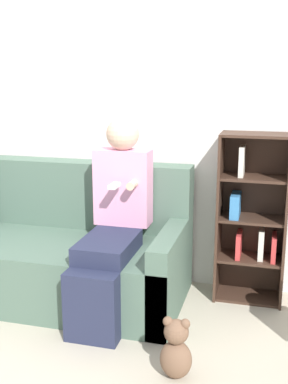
{
  "coord_description": "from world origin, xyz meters",
  "views": [
    {
      "loc": [
        1.22,
        -2.36,
        1.51
      ],
      "look_at": [
        0.43,
        0.57,
        0.77
      ],
      "focal_mm": 45.0,
      "sensor_mm": 36.0,
      "label": 1
    }
  ],
  "objects_px": {
    "bookshelf": "(251,217)",
    "teddy_bear": "(176,350)",
    "adult_seated": "(114,216)",
    "couch": "(49,252)"
  },
  "relations": [
    {
      "from": "bookshelf",
      "to": "teddy_bear",
      "type": "bearing_deg",
      "value": -105.78
    },
    {
      "from": "adult_seated",
      "to": "teddy_bear",
      "type": "relative_size",
      "value": 3.72
    },
    {
      "from": "bookshelf",
      "to": "teddy_bear",
      "type": "xyz_separation_m",
      "value": [
        -0.3,
        -1.06,
        -0.42
      ]
    },
    {
      "from": "adult_seated",
      "to": "couch",
      "type": "bearing_deg",
      "value": 166.81
    },
    {
      "from": "couch",
      "to": "teddy_bear",
      "type": "height_order",
      "value": "couch"
    },
    {
      "from": "couch",
      "to": "bookshelf",
      "type": "xyz_separation_m",
      "value": [
        1.37,
        0.3,
        0.27
      ]
    },
    {
      "from": "couch",
      "to": "adult_seated",
      "type": "xyz_separation_m",
      "value": [
        0.53,
        -0.12,
        0.34
      ]
    },
    {
      "from": "couch",
      "to": "teddy_bear",
      "type": "xyz_separation_m",
      "value": [
        1.07,
        -0.76,
        -0.14
      ]
    },
    {
      "from": "adult_seated",
      "to": "bookshelf",
      "type": "relative_size",
      "value": 1.09
    },
    {
      "from": "couch",
      "to": "adult_seated",
      "type": "height_order",
      "value": "adult_seated"
    }
  ]
}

